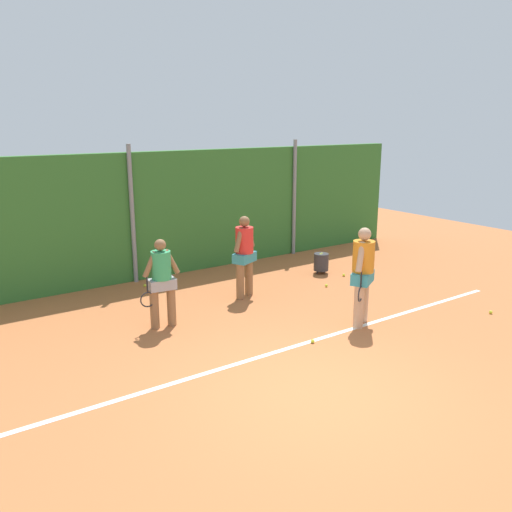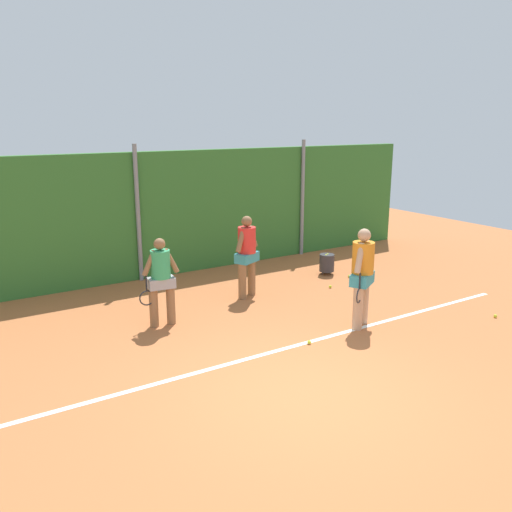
{
  "view_description": "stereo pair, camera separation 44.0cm",
  "coord_description": "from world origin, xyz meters",
  "px_view_note": "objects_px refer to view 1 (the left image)",
  "views": [
    {
      "loc": [
        -4.49,
        -4.98,
        3.66
      ],
      "look_at": [
        1.05,
        2.95,
        1.17
      ],
      "focal_mm": 37.27,
      "sensor_mm": 36.0,
      "label": 1
    },
    {
      "loc": [
        -4.12,
        -5.22,
        3.66
      ],
      "look_at": [
        1.05,
        2.95,
        1.17
      ],
      "focal_mm": 37.27,
      "sensor_mm": 36.0,
      "label": 2
    }
  ],
  "objects_px": {
    "tennis_ball_3": "(326,286)",
    "player_midcourt": "(161,279)",
    "tennis_ball_5": "(313,341)",
    "tennis_ball_1": "(344,275)",
    "player_backcourt_far": "(244,252)",
    "tennis_ball_0": "(145,286)",
    "player_foreground_near": "(363,271)",
    "ball_hopper": "(321,262)",
    "tennis_ball_6": "(491,312)"
  },
  "relations": [
    {
      "from": "player_foreground_near",
      "to": "tennis_ball_0",
      "type": "xyz_separation_m",
      "value": [
        -2.35,
        4.39,
        -0.98
      ]
    },
    {
      "from": "player_foreground_near",
      "to": "tennis_ball_0",
      "type": "relative_size",
      "value": 27.51
    },
    {
      "from": "player_foreground_near",
      "to": "ball_hopper",
      "type": "distance_m",
      "value": 3.44
    },
    {
      "from": "player_midcourt",
      "to": "tennis_ball_0",
      "type": "bearing_deg",
      "value": -98.46
    },
    {
      "from": "ball_hopper",
      "to": "tennis_ball_1",
      "type": "relative_size",
      "value": 7.78
    },
    {
      "from": "tennis_ball_1",
      "to": "tennis_ball_3",
      "type": "height_order",
      "value": "same"
    },
    {
      "from": "tennis_ball_1",
      "to": "player_foreground_near",
      "type": "bearing_deg",
      "value": -128.51
    },
    {
      "from": "tennis_ball_6",
      "to": "tennis_ball_3",
      "type": "bearing_deg",
      "value": 115.21
    },
    {
      "from": "player_backcourt_far",
      "to": "tennis_ball_0",
      "type": "relative_size",
      "value": 26.39
    },
    {
      "from": "tennis_ball_0",
      "to": "ball_hopper",
      "type": "bearing_deg",
      "value": -19.94
    },
    {
      "from": "player_backcourt_far",
      "to": "tennis_ball_6",
      "type": "distance_m",
      "value": 5.01
    },
    {
      "from": "player_foreground_near",
      "to": "tennis_ball_0",
      "type": "height_order",
      "value": "player_foreground_near"
    },
    {
      "from": "player_midcourt",
      "to": "ball_hopper",
      "type": "distance_m",
      "value": 4.82
    },
    {
      "from": "tennis_ball_1",
      "to": "ball_hopper",
      "type": "bearing_deg",
      "value": 118.11
    },
    {
      "from": "tennis_ball_3",
      "to": "tennis_ball_1",
      "type": "bearing_deg",
      "value": 22.82
    },
    {
      "from": "ball_hopper",
      "to": "tennis_ball_6",
      "type": "height_order",
      "value": "ball_hopper"
    },
    {
      "from": "player_backcourt_far",
      "to": "tennis_ball_3",
      "type": "distance_m",
      "value": 2.17
    },
    {
      "from": "player_backcourt_far",
      "to": "tennis_ball_3",
      "type": "height_order",
      "value": "player_backcourt_far"
    },
    {
      "from": "player_midcourt",
      "to": "tennis_ball_0",
      "type": "relative_size",
      "value": 24.75
    },
    {
      "from": "tennis_ball_3",
      "to": "player_midcourt",
      "type": "bearing_deg",
      "value": -179.08
    },
    {
      "from": "tennis_ball_5",
      "to": "player_backcourt_far",
      "type": "bearing_deg",
      "value": 81.28
    },
    {
      "from": "player_foreground_near",
      "to": "tennis_ball_1",
      "type": "height_order",
      "value": "player_foreground_near"
    },
    {
      "from": "player_midcourt",
      "to": "player_backcourt_far",
      "type": "bearing_deg",
      "value": -158.13
    },
    {
      "from": "player_foreground_near",
      "to": "tennis_ball_3",
      "type": "distance_m",
      "value": 2.48
    },
    {
      "from": "ball_hopper",
      "to": "tennis_ball_6",
      "type": "relative_size",
      "value": 7.78
    },
    {
      "from": "player_foreground_near",
      "to": "tennis_ball_3",
      "type": "xyz_separation_m",
      "value": [
        1.01,
        2.04,
        -0.98
      ]
    },
    {
      "from": "tennis_ball_3",
      "to": "tennis_ball_6",
      "type": "relative_size",
      "value": 1.0
    },
    {
      "from": "player_foreground_near",
      "to": "tennis_ball_6",
      "type": "xyz_separation_m",
      "value": [
        2.48,
        -1.07,
        -0.98
      ]
    },
    {
      "from": "tennis_ball_1",
      "to": "player_midcourt",
      "type": "bearing_deg",
      "value": -174.83
    },
    {
      "from": "ball_hopper",
      "to": "tennis_ball_5",
      "type": "bearing_deg",
      "value": -133.54
    },
    {
      "from": "ball_hopper",
      "to": "tennis_ball_0",
      "type": "relative_size",
      "value": 7.78
    },
    {
      "from": "player_backcourt_far",
      "to": "tennis_ball_0",
      "type": "bearing_deg",
      "value": 104.89
    },
    {
      "from": "player_midcourt",
      "to": "tennis_ball_1",
      "type": "height_order",
      "value": "player_midcourt"
    },
    {
      "from": "tennis_ball_5",
      "to": "player_foreground_near",
      "type": "bearing_deg",
      "value": 6.68
    },
    {
      "from": "player_foreground_near",
      "to": "player_midcourt",
      "type": "bearing_deg",
      "value": -63.0
    },
    {
      "from": "tennis_ball_3",
      "to": "tennis_ball_5",
      "type": "height_order",
      "value": "same"
    },
    {
      "from": "tennis_ball_1",
      "to": "tennis_ball_5",
      "type": "relative_size",
      "value": 1.0
    },
    {
      "from": "tennis_ball_5",
      "to": "tennis_ball_0",
      "type": "bearing_deg",
      "value": 103.24
    },
    {
      "from": "tennis_ball_5",
      "to": "ball_hopper",
      "type": "bearing_deg",
      "value": 46.46
    },
    {
      "from": "player_foreground_near",
      "to": "tennis_ball_3",
      "type": "height_order",
      "value": "player_foreground_near"
    },
    {
      "from": "player_backcourt_far",
      "to": "tennis_ball_5",
      "type": "bearing_deg",
      "value": -122.44
    },
    {
      "from": "player_backcourt_far",
      "to": "tennis_ball_6",
      "type": "height_order",
      "value": "player_backcourt_far"
    },
    {
      "from": "ball_hopper",
      "to": "tennis_ball_5",
      "type": "height_order",
      "value": "ball_hopper"
    },
    {
      "from": "tennis_ball_3",
      "to": "tennis_ball_6",
      "type": "height_order",
      "value": "same"
    },
    {
      "from": "player_midcourt",
      "to": "tennis_ball_5",
      "type": "distance_m",
      "value": 2.89
    },
    {
      "from": "player_foreground_near",
      "to": "player_midcourt",
      "type": "distance_m",
      "value": 3.61
    },
    {
      "from": "tennis_ball_5",
      "to": "tennis_ball_1",
      "type": "bearing_deg",
      "value": 38.7
    },
    {
      "from": "player_foreground_near",
      "to": "tennis_ball_5",
      "type": "bearing_deg",
      "value": -23.25
    },
    {
      "from": "player_midcourt",
      "to": "player_backcourt_far",
      "type": "xyz_separation_m",
      "value": [
        2.16,
        0.56,
        0.07
      ]
    },
    {
      "from": "player_midcourt",
      "to": "tennis_ball_0",
      "type": "height_order",
      "value": "player_midcourt"
    }
  ]
}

